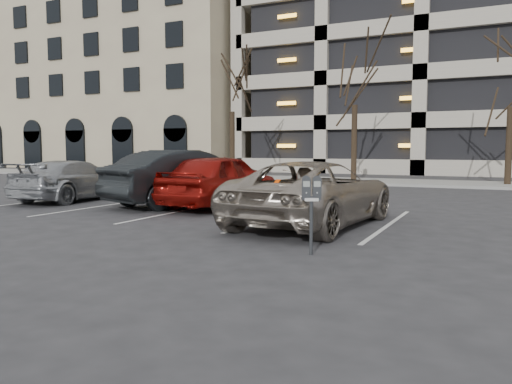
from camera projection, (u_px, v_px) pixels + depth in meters
name	position (u px, v px, depth m)	size (l,w,h in m)	color
ground	(293.00, 237.00, 9.70)	(140.00, 140.00, 0.00)	#28282B
sidewalk	(415.00, 183.00, 24.06)	(80.00, 4.00, 0.12)	gray
stall_lines	(274.00, 217.00, 12.37)	(16.90, 5.20, 0.00)	silver
office_building	(137.00, 88.00, 48.02)	(26.00, 16.20, 15.00)	tan
tree_a	(232.00, 70.00, 27.86)	(3.69, 3.69, 8.39)	black
tree_b	(356.00, 57.00, 24.81)	(3.81, 3.81, 8.65)	black
parking_meter	(311.00, 196.00, 7.96)	(0.34, 0.24, 1.25)	black
suv_silver	(314.00, 193.00, 11.16)	(2.79, 5.32, 1.44)	#ABA092
car_red	(221.00, 180.00, 14.62)	(1.85, 4.61, 1.57)	maroon
car_dark	(186.00, 177.00, 15.16)	(1.76, 5.05, 1.66)	black
car_silver	(74.00, 180.00, 16.45)	(1.85, 4.56, 1.32)	#A0A4A7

